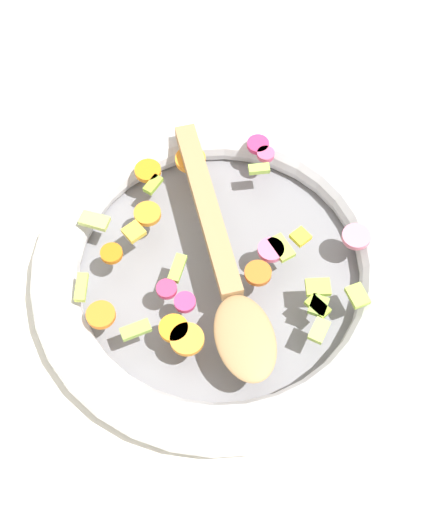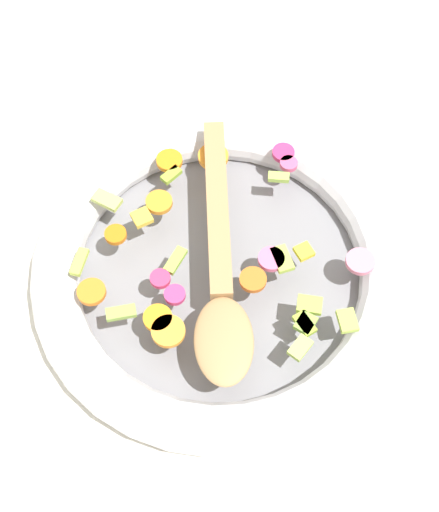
% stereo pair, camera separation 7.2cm
% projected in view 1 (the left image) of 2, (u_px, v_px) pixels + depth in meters
% --- Properties ---
extents(ground_plane, '(4.00, 4.00, 0.00)m').
position_uv_depth(ground_plane, '(219.00, 279.00, 0.76)').
color(ground_plane, silver).
extents(skillet, '(0.39, 0.39, 0.05)m').
position_uv_depth(skillet, '(219.00, 269.00, 0.74)').
color(skillet, slate).
rests_on(skillet, ground_plane).
extents(chopped_vegetables, '(0.30, 0.27, 0.01)m').
position_uv_depth(chopped_vegetables, '(211.00, 250.00, 0.72)').
color(chopped_vegetables, orange).
rests_on(chopped_vegetables, skillet).
extents(wooden_spoon, '(0.07, 0.30, 0.01)m').
position_uv_depth(wooden_spoon, '(226.00, 272.00, 0.69)').
color(wooden_spoon, '#A87F51').
rests_on(wooden_spoon, chopped_vegetables).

